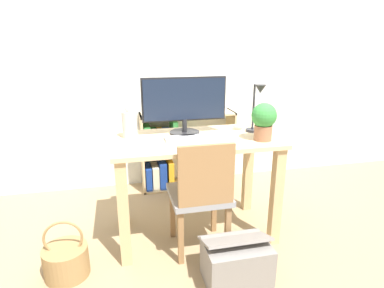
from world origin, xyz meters
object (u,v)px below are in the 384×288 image
object	(u,v)px
monitor	(184,102)
storage_box	(236,261)
potted_plant	(264,120)
vase	(130,123)
chair	(201,193)
bookshelf	(171,153)
desk_lamp	(257,104)
basket	(66,260)
keyboard	(187,138)

from	to	relation	value
monitor	storage_box	bearing A→B (deg)	-76.10
potted_plant	storage_box	bearing A→B (deg)	-127.38
vase	chair	size ratio (longest dim) A/B	0.29
monitor	bookshelf	xyz separation A→B (m)	(0.01, 0.74, -0.64)
desk_lamp	storage_box	size ratio (longest dim) A/B	0.91
desk_lamp	potted_plant	world-z (taller)	desk_lamp
desk_lamp	basket	xyz separation A→B (m)	(-1.37, -0.31, -0.88)
monitor	basket	bearing A→B (deg)	-153.76
keyboard	vase	bearing A→B (deg)	161.87
keyboard	desk_lamp	distance (m)	0.57
desk_lamp	chair	world-z (taller)	desk_lamp
basket	storage_box	distance (m)	1.07
keyboard	chair	size ratio (longest dim) A/B	0.38
keyboard	vase	xyz separation A→B (m)	(-0.39, 0.13, 0.10)
vase	basket	xyz separation A→B (m)	(-0.46, -0.40, -0.76)
monitor	desk_lamp	world-z (taller)	monitor
bookshelf	keyboard	bearing A→B (deg)	-91.60
keyboard	potted_plant	bearing A→B (deg)	-14.94
keyboard	potted_plant	distance (m)	0.55
basket	bookshelf	bearing A→B (deg)	53.20
potted_plant	keyboard	bearing A→B (deg)	165.06
basket	storage_box	xyz separation A→B (m)	(1.03, -0.28, 0.03)
bookshelf	storage_box	bearing A→B (deg)	-83.56
keyboard	desk_lamp	size ratio (longest dim) A/B	0.85
potted_plant	chair	bearing A→B (deg)	-169.18
potted_plant	basket	bearing A→B (deg)	-174.17
monitor	keyboard	size ratio (longest dim) A/B	1.98
potted_plant	bookshelf	bearing A→B (deg)	115.41
potted_plant	chair	distance (m)	0.66
desk_lamp	storage_box	bearing A→B (deg)	-120.04
potted_plant	chair	world-z (taller)	potted_plant
vase	bookshelf	bearing A→B (deg)	61.55
desk_lamp	basket	size ratio (longest dim) A/B	0.95
chair	keyboard	bearing A→B (deg)	94.05
bookshelf	basket	xyz separation A→B (m)	(-0.87, -1.16, -0.25)
monitor	potted_plant	distance (m)	0.58
vase	bookshelf	xyz separation A→B (m)	(0.41, 0.76, -0.51)
desk_lamp	storage_box	xyz separation A→B (m)	(-0.34, -0.59, -0.85)
monitor	basket	world-z (taller)	monitor
storage_box	monitor	bearing A→B (deg)	103.90
vase	chair	distance (m)	0.70
storage_box	desk_lamp	bearing A→B (deg)	59.96
monitor	basket	xyz separation A→B (m)	(-0.86, -0.42, -0.90)
keyboard	chair	bearing A→B (deg)	-77.90
monitor	chair	world-z (taller)	monitor
keyboard	vase	world-z (taller)	vase
desk_lamp	chair	size ratio (longest dim) A/B	0.44
keyboard	desk_lamp	xyz separation A→B (m)	(0.53, 0.03, 0.22)
basket	desk_lamp	bearing A→B (deg)	12.60
monitor	potted_plant	bearing A→B (deg)	-29.73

